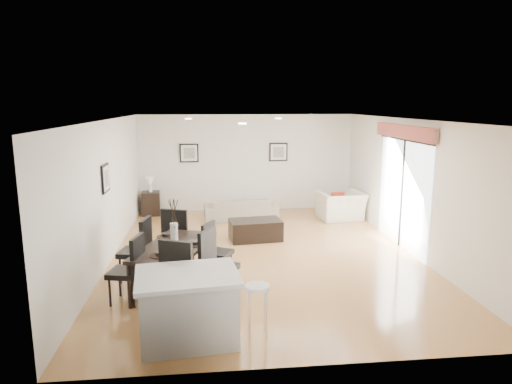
{
  "coord_description": "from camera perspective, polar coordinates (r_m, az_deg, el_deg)",
  "views": [
    {
      "loc": [
        -1.09,
        -8.73,
        3.01
      ],
      "look_at": [
        -0.12,
        0.4,
        1.22
      ],
      "focal_mm": 32.0,
      "sensor_mm": 36.0,
      "label": 1
    }
  ],
  "objects": [
    {
      "name": "ground",
      "position": [
        9.29,
        1.0,
        -7.83
      ],
      "size": [
        8.0,
        8.0,
        0.0
      ],
      "primitive_type": "plane",
      "color": "#B27F49",
      "rests_on": "ground"
    },
    {
      "name": "wall_back",
      "position": [
        12.88,
        -1.18,
        3.66
      ],
      "size": [
        6.0,
        0.04,
        2.7
      ],
      "primitive_type": "cube",
      "color": "white",
      "rests_on": "ground"
    },
    {
      "name": "wall_front",
      "position": [
        5.13,
        6.62,
        -7.91
      ],
      "size": [
        6.0,
        0.04,
        2.7
      ],
      "primitive_type": "cube",
      "color": "white",
      "rests_on": "ground"
    },
    {
      "name": "wall_left",
      "position": [
        9.08,
        -18.1,
        -0.02
      ],
      "size": [
        0.04,
        8.0,
        2.7
      ],
      "primitive_type": "cube",
      "color": "white",
      "rests_on": "ground"
    },
    {
      "name": "wall_right",
      "position": [
        9.78,
        18.75,
        0.7
      ],
      "size": [
        0.04,
        8.0,
        2.7
      ],
      "primitive_type": "cube",
      "color": "white",
      "rests_on": "ground"
    },
    {
      "name": "ceiling",
      "position": [
        8.8,
        1.06,
        9.04
      ],
      "size": [
        6.0,
        8.0,
        0.02
      ],
      "primitive_type": "cube",
      "color": "white",
      "rests_on": "wall_back"
    },
    {
      "name": "sofa",
      "position": [
        12.01,
        -1.89,
        -2.08
      ],
      "size": [
        1.95,
        0.85,
        0.56
      ],
      "primitive_type": "imported",
      "rotation": [
        0.0,
        0.0,
        3.19
      ],
      "color": "#9F9781",
      "rests_on": "ground"
    },
    {
      "name": "armchair",
      "position": [
        12.14,
        10.5,
        -1.7
      ],
      "size": [
        1.23,
        1.11,
        0.73
      ],
      "primitive_type": "imported",
      "rotation": [
        0.0,
        0.0,
        3.26
      ],
      "color": "#EFE8CF",
      "rests_on": "ground"
    },
    {
      "name": "courtyard_plant_b",
      "position": [
        12.7,
        26.3,
        -2.18
      ],
      "size": [
        0.42,
        0.42,
        0.7
      ],
      "primitive_type": "imported",
      "rotation": [
        0.0,
        0.0,
        -0.06
      ],
      "color": "#3C6129",
      "rests_on": "ground"
    },
    {
      "name": "dining_table",
      "position": [
        7.59,
        -10.13,
        -7.09
      ],
      "size": [
        1.4,
        1.98,
        0.74
      ],
      "rotation": [
        0.0,
        0.0,
        -0.31
      ],
      "color": "black",
      "rests_on": "ground"
    },
    {
      "name": "dining_chair_wnear",
      "position": [
        7.25,
        -15.36,
        -8.85
      ],
      "size": [
        0.56,
        0.56,
        1.06
      ],
      "rotation": [
        0.0,
        0.0,
        -1.79
      ],
      "color": "black",
      "rests_on": "ground"
    },
    {
      "name": "dining_chair_wfar",
      "position": [
        8.08,
        -14.34,
        -6.55
      ],
      "size": [
        0.58,
        0.58,
        1.1
      ],
      "rotation": [
        0.0,
        0.0,
        -1.76
      ],
      "color": "black",
      "rests_on": "ground"
    },
    {
      "name": "dining_chair_enear",
      "position": [
        7.21,
        -5.25,
        -8.48
      ],
      "size": [
        0.66,
        0.66,
        1.08
      ],
      "rotation": [
        0.0,
        0.0,
        1.06
      ],
      "color": "black",
      "rests_on": "ground"
    },
    {
      "name": "dining_chair_efar",
      "position": [
        8.07,
        -5.28,
        -6.83
      ],
      "size": [
        0.58,
        0.58,
        0.96
      ],
      "rotation": [
        0.0,
        0.0,
        1.08
      ],
      "color": "black",
      "rests_on": "ground"
    },
    {
      "name": "dining_chair_head",
      "position": [
        6.56,
        -10.43,
        -10.44
      ],
      "size": [
        0.66,
        0.66,
        1.12
      ],
      "rotation": [
        0.0,
        0.0,
        -0.41
      ],
      "color": "black",
      "rests_on": "ground"
    },
    {
      "name": "dining_chair_foot",
      "position": [
        8.65,
        -9.83,
        -5.14
      ],
      "size": [
        0.63,
        0.63,
        1.11
      ],
      "rotation": [
        0.0,
        0.0,
        2.82
      ],
      "color": "black",
      "rests_on": "ground"
    },
    {
      "name": "vase",
      "position": [
        7.47,
        -10.24,
        -4.05
      ],
      "size": [
        0.83,
        1.36,
        0.77
      ],
      "color": "white",
      "rests_on": "dining_table"
    },
    {
      "name": "coffee_table",
      "position": [
        10.22,
        -0.08,
        -4.75
      ],
      "size": [
        1.2,
        0.8,
        0.45
      ],
      "primitive_type": "cube",
      "rotation": [
        0.0,
        0.0,
        0.11
      ],
      "color": "black",
      "rests_on": "ground"
    },
    {
      "name": "side_table",
      "position": [
        12.77,
        -12.99,
        -1.39
      ],
      "size": [
        0.51,
        0.51,
        0.64
      ],
      "primitive_type": "cube",
      "rotation": [
        0.0,
        0.0,
        0.07
      ],
      "color": "black",
      "rests_on": "ground"
    },
    {
      "name": "table_lamp",
      "position": [
        12.66,
        -13.1,
        1.17
      ],
      "size": [
        0.21,
        0.21,
        0.4
      ],
      "color": "white",
      "rests_on": "side_table"
    },
    {
      "name": "cushion",
      "position": [
        11.97,
        10.19,
        -0.82
      ],
      "size": [
        0.33,
        0.13,
        0.33
      ],
      "primitive_type": "cube",
      "rotation": [
        0.0,
        0.0,
        3.22
      ],
      "color": "#A62015",
      "rests_on": "armchair"
    },
    {
      "name": "kitchen_island",
      "position": [
        6.07,
        -8.48,
        -13.96
      ],
      "size": [
        1.39,
        1.13,
        0.9
      ],
      "rotation": [
        0.0,
        0.0,
        0.12
      ],
      "color": "silver",
      "rests_on": "ground"
    },
    {
      "name": "bar_stool",
      "position": [
        6.03,
        0.18,
        -12.43
      ],
      "size": [
        0.32,
        0.32,
        0.71
      ],
      "color": "white",
      "rests_on": "ground"
    },
    {
      "name": "framed_print_back_left",
      "position": [
        12.78,
        -8.36,
        4.84
      ],
      "size": [
        0.52,
        0.04,
        0.52
      ],
      "color": "black",
      "rests_on": "wall_back"
    },
    {
      "name": "framed_print_back_right",
      "position": [
        12.92,
        2.82,
        5.01
      ],
      "size": [
        0.52,
        0.04,
        0.52
      ],
      "color": "black",
      "rests_on": "wall_back"
    },
    {
      "name": "framed_print_left_wall",
      "position": [
        8.83,
        -18.29,
        1.65
      ],
      "size": [
        0.04,
        0.52,
        0.52
      ],
      "rotation": [
        0.0,
        0.0,
        1.57
      ],
      "color": "black",
      "rests_on": "wall_left"
    },
    {
      "name": "sliding_door",
      "position": [
        9.98,
        17.92,
        2.78
      ],
      "size": [
        0.12,
        2.7,
        2.57
      ],
      "color": "white",
      "rests_on": "wall_right"
    }
  ]
}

